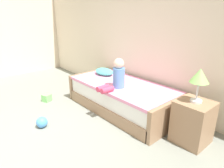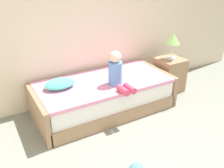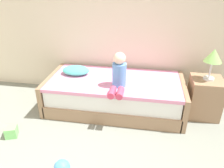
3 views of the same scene
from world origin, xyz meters
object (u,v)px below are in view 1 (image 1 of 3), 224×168
bed (122,97)px  nightstand (193,122)px  pillow (104,72)px  toy_ball (42,122)px  toy_block (47,98)px  child_figure (117,76)px  table_lamp (200,77)px

bed → nightstand: size_ratio=3.52×
bed → pillow: (-0.65, 0.10, 0.32)m
nightstand → toy_ball: nightstand is taller
toy_ball → toy_block: toy_ball is taller
child_figure → toy_block: bearing=-152.5°
bed → table_lamp: table_lamp is taller
bed → child_figure: size_ratio=4.14×
child_figure → pillow: 0.82m
table_lamp → pillow: table_lamp is taller
nightstand → pillow: pillow is taller
table_lamp → toy_block: size_ratio=3.06×
toy_ball → child_figure: bearing=68.9°
nightstand → child_figure: bearing=-168.5°
table_lamp → toy_block: 2.90m
toy_ball → table_lamp: bearing=39.8°
nightstand → child_figure: (-1.26, -0.26, 0.40)m
nightstand → bed: bearing=-178.9°
toy_block → nightstand: bearing=20.1°
toy_ball → pillow: bearing=101.0°
pillow → bed: bearing=-8.8°
bed → nightstand: (1.35, 0.03, 0.05)m
bed → table_lamp: bearing=1.1°
toy_ball → nightstand: bearing=39.8°
bed → table_lamp: (1.35, 0.03, 0.69)m
bed → table_lamp: 1.52m
child_figure → toy_block: (-1.34, -0.70, -0.63)m
toy_ball → toy_block: bearing=152.2°
pillow → toy_ball: bearing=-79.0°
toy_block → table_lamp: bearing=20.1°
nightstand → table_lamp: bearing=0.0°
bed → toy_ball: 1.45m
table_lamp → pillow: bearing=177.9°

